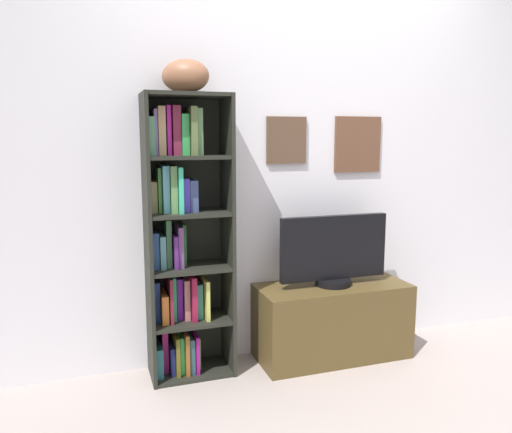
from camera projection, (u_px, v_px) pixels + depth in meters
The scene contains 5 objects.
back_wall at pixel (297, 148), 3.11m from camera, with size 4.80×0.08×2.59m.
bookshelf at pixel (181, 241), 2.82m from camera, with size 0.47×0.28×1.59m.
football at pixel (185, 76), 2.66m from camera, with size 0.26×0.18×0.18m, color brown.
tv_stand at pixel (332, 321), 3.11m from camera, with size 0.94×0.40×0.46m.
television at pixel (334, 251), 3.04m from camera, with size 0.69×0.22×0.43m.
Camera 1 is at (-1.24, -1.76, 1.36)m, focal length 35.08 mm.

